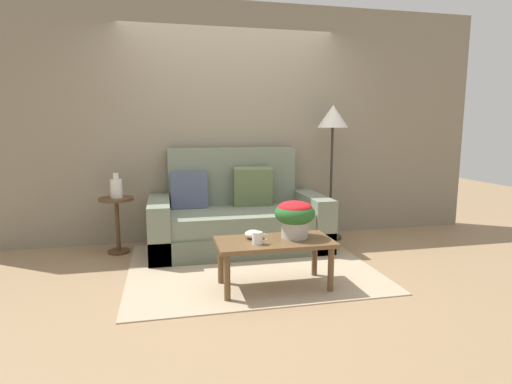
{
  "coord_description": "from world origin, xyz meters",
  "views": [
    {
      "loc": [
        -0.78,
        -3.75,
        1.36
      ],
      "look_at": [
        0.07,
        0.07,
        0.74
      ],
      "focal_mm": 28.93,
      "sensor_mm": 36.0,
      "label": 1
    }
  ],
  "objects_px": {
    "coffee_table": "(274,247)",
    "coffee_mug": "(258,238)",
    "floor_lamp": "(333,127)",
    "potted_plant": "(295,215)",
    "snack_bowl": "(253,234)",
    "table_vase": "(116,188)",
    "couch": "(237,219)",
    "side_table": "(117,215)"
  },
  "relations": [
    {
      "from": "snack_bowl",
      "to": "table_vase",
      "type": "xyz_separation_m",
      "value": [
        -1.23,
        1.25,
        0.26
      ]
    },
    {
      "from": "coffee_table",
      "to": "table_vase",
      "type": "distance_m",
      "value": 1.97
    },
    {
      "from": "side_table",
      "to": "snack_bowl",
      "type": "xyz_separation_m",
      "value": [
        1.24,
        -1.25,
        0.04
      ]
    },
    {
      "from": "potted_plant",
      "to": "coffee_mug",
      "type": "bearing_deg",
      "value": -159.36
    },
    {
      "from": "side_table",
      "to": "table_vase",
      "type": "bearing_deg",
      "value": 18.05
    },
    {
      "from": "couch",
      "to": "snack_bowl",
      "type": "distance_m",
      "value": 1.18
    },
    {
      "from": "side_table",
      "to": "table_vase",
      "type": "distance_m",
      "value": 0.3
    },
    {
      "from": "floor_lamp",
      "to": "table_vase",
      "type": "height_order",
      "value": "floor_lamp"
    },
    {
      "from": "couch",
      "to": "snack_bowl",
      "type": "bearing_deg",
      "value": -93.28
    },
    {
      "from": "couch",
      "to": "table_vase",
      "type": "relative_size",
      "value": 7.31
    },
    {
      "from": "floor_lamp",
      "to": "snack_bowl",
      "type": "relative_size",
      "value": 10.88
    },
    {
      "from": "coffee_table",
      "to": "couch",
      "type": "bearing_deg",
      "value": 94.41
    },
    {
      "from": "coffee_mug",
      "to": "snack_bowl",
      "type": "xyz_separation_m",
      "value": [
        0.0,
        0.18,
        -0.01
      ]
    },
    {
      "from": "table_vase",
      "to": "snack_bowl",
      "type": "bearing_deg",
      "value": -45.6
    },
    {
      "from": "couch",
      "to": "potted_plant",
      "type": "relative_size",
      "value": 5.6
    },
    {
      "from": "couch",
      "to": "coffee_mug",
      "type": "relative_size",
      "value": 14.88
    },
    {
      "from": "couch",
      "to": "coffee_mug",
      "type": "distance_m",
      "value": 1.35
    },
    {
      "from": "potted_plant",
      "to": "table_vase",
      "type": "distance_m",
      "value": 2.05
    },
    {
      "from": "floor_lamp",
      "to": "potted_plant",
      "type": "bearing_deg",
      "value": -123.58
    },
    {
      "from": "coffee_mug",
      "to": "side_table",
      "type": "bearing_deg",
      "value": 130.85
    },
    {
      "from": "side_table",
      "to": "floor_lamp",
      "type": "xyz_separation_m",
      "value": [
        2.48,
        0.05,
        0.94
      ]
    },
    {
      "from": "side_table",
      "to": "snack_bowl",
      "type": "relative_size",
      "value": 4.1
    },
    {
      "from": "coffee_table",
      "to": "snack_bowl",
      "type": "height_order",
      "value": "snack_bowl"
    },
    {
      "from": "couch",
      "to": "snack_bowl",
      "type": "relative_size",
      "value": 13.1
    },
    {
      "from": "table_vase",
      "to": "side_table",
      "type": "bearing_deg",
      "value": -161.95
    },
    {
      "from": "snack_bowl",
      "to": "couch",
      "type": "bearing_deg",
      "value": 86.72
    },
    {
      "from": "coffee_table",
      "to": "side_table",
      "type": "relative_size",
      "value": 1.6
    },
    {
      "from": "side_table",
      "to": "coffee_mug",
      "type": "bearing_deg",
      "value": -49.15
    },
    {
      "from": "floor_lamp",
      "to": "potted_plant",
      "type": "height_order",
      "value": "floor_lamp"
    },
    {
      "from": "table_vase",
      "to": "coffee_mug",
      "type": "bearing_deg",
      "value": -49.36
    },
    {
      "from": "couch",
      "to": "snack_bowl",
      "type": "height_order",
      "value": "couch"
    },
    {
      "from": "side_table",
      "to": "coffee_mug",
      "type": "distance_m",
      "value": 1.89
    },
    {
      "from": "coffee_table",
      "to": "snack_bowl",
      "type": "bearing_deg",
      "value": 152.09
    },
    {
      "from": "coffee_table",
      "to": "coffee_mug",
      "type": "bearing_deg",
      "value": -151.64
    },
    {
      "from": "floor_lamp",
      "to": "coffee_mug",
      "type": "distance_m",
      "value": 2.13
    },
    {
      "from": "coffee_table",
      "to": "snack_bowl",
      "type": "distance_m",
      "value": 0.21
    },
    {
      "from": "couch",
      "to": "coffee_table",
      "type": "bearing_deg",
      "value": -85.59
    },
    {
      "from": "coffee_table",
      "to": "coffee_mug",
      "type": "xyz_separation_m",
      "value": [
        -0.16,
        -0.09,
        0.11
      ]
    },
    {
      "from": "side_table",
      "to": "table_vase",
      "type": "xyz_separation_m",
      "value": [
        0.01,
        0.0,
        0.3
      ]
    },
    {
      "from": "couch",
      "to": "table_vase",
      "type": "height_order",
      "value": "couch"
    },
    {
      "from": "snack_bowl",
      "to": "potted_plant",
      "type": "bearing_deg",
      "value": -6.8
    },
    {
      "from": "coffee_table",
      "to": "table_vase",
      "type": "xyz_separation_m",
      "value": [
        -1.39,
        1.34,
        0.35
      ]
    }
  ]
}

